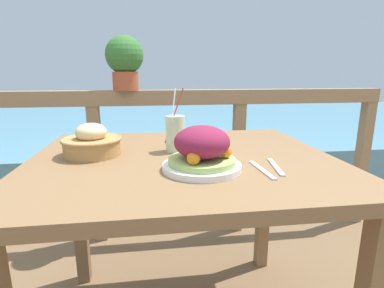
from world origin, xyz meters
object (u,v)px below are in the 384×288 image
object	(u,v)px
bread_basket	(92,143)
potted_plant	(125,60)
salad_plate	(202,151)
drink_glass	(175,134)

from	to	relation	value
bread_basket	potted_plant	bearing A→B (deg)	84.06
bread_basket	potted_plant	size ratio (longest dim) A/B	0.69
salad_plate	drink_glass	distance (m)	0.24
bread_basket	drink_glass	bearing A→B (deg)	2.41
potted_plant	salad_plate	bearing A→B (deg)	-72.95
salad_plate	drink_glass	size ratio (longest dim) A/B	1.03
salad_plate	drink_glass	xyz separation A→B (m)	(-0.06, 0.24, 0.01)
bread_basket	potted_plant	world-z (taller)	potted_plant
salad_plate	bread_basket	bearing A→B (deg)	149.09
salad_plate	drink_glass	world-z (taller)	drink_glass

